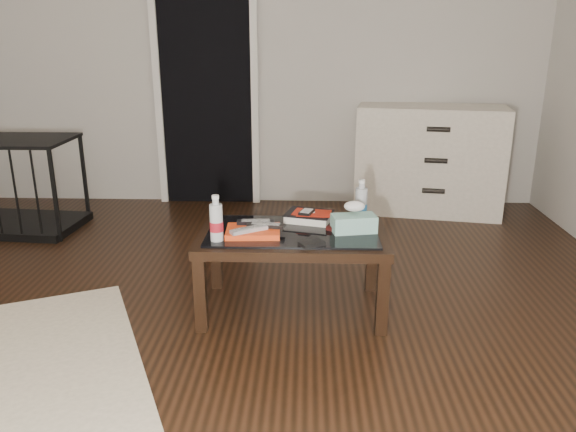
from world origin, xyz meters
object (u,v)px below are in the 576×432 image
at_px(dresser, 429,160).
at_px(pet_crate, 18,200).
at_px(coffee_table, 292,242).
at_px(textbook, 309,217).
at_px(tissue_box, 354,223).
at_px(water_bottle_left, 216,218).
at_px(water_bottle_right, 361,201).

xyz_separation_m(dresser, pet_crate, (-3.27, -0.57, -0.22)).
distance_m(coffee_table, pet_crate, 2.53).
relative_size(coffee_table, textbook, 4.00).
xyz_separation_m(dresser, tissue_box, (-0.78, -1.86, 0.06)).
height_order(water_bottle_left, water_bottle_right, same).
distance_m(water_bottle_right, tissue_box, 0.20).
xyz_separation_m(textbook, water_bottle_right, (0.29, 0.00, 0.10)).
relative_size(textbook, water_bottle_left, 1.05).
bearing_deg(water_bottle_left, pet_crate, 141.16).
distance_m(dresser, textbook, 1.97).
height_order(coffee_table, dresser, dresser).
height_order(coffee_table, water_bottle_left, water_bottle_left).
relative_size(textbook, water_bottle_right, 1.05).
distance_m(pet_crate, tissue_box, 2.82).
bearing_deg(pet_crate, water_bottle_right, -18.55).
bearing_deg(dresser, tissue_box, -102.84).
height_order(pet_crate, water_bottle_right, pet_crate).
relative_size(coffee_table, tissue_box, 4.35).
bearing_deg(dresser, coffee_table, -110.88).
distance_m(textbook, water_bottle_left, 0.58).
relative_size(water_bottle_left, tissue_box, 1.03).
height_order(water_bottle_left, tissue_box, water_bottle_left).
height_order(textbook, water_bottle_left, water_bottle_left).
height_order(coffee_table, textbook, textbook).
xyz_separation_m(dresser, water_bottle_left, (-1.48, -2.02, 0.13)).
bearing_deg(water_bottle_left, dresser, 53.75).
distance_m(textbook, water_bottle_right, 0.30).
bearing_deg(water_bottle_right, tissue_box, -106.17).
relative_size(coffee_table, pet_crate, 1.05).
relative_size(textbook, tissue_box, 1.09).
bearing_deg(water_bottle_right, pet_crate, 156.53).
xyz_separation_m(textbook, water_bottle_left, (-0.47, -0.33, 0.10)).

